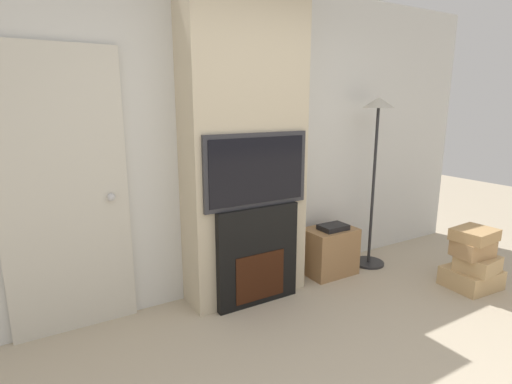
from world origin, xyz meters
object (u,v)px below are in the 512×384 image
floor_lamp (376,145)px  box_stack (473,263)px  media_stand (330,250)px  television (256,170)px  fireplace (256,255)px

floor_lamp → box_stack: floor_lamp is taller
box_stack → media_stand: size_ratio=1.10×
floor_lamp → box_stack: size_ratio=3.03×
television → box_stack: (1.86, -0.80, -0.91)m
media_stand → floor_lamp: bearing=-3.9°
fireplace → box_stack: bearing=-23.4°
box_stack → media_stand: 1.31m
fireplace → media_stand: size_ratio=1.64×
television → floor_lamp: floor_lamp is taller
television → media_stand: (0.94, 0.12, -0.91)m
fireplace → floor_lamp: bearing=3.4°
media_stand → television: bearing=-172.4°
television → fireplace: bearing=90.0°
fireplace → television: 0.73m
box_stack → media_stand: box_stack is taller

